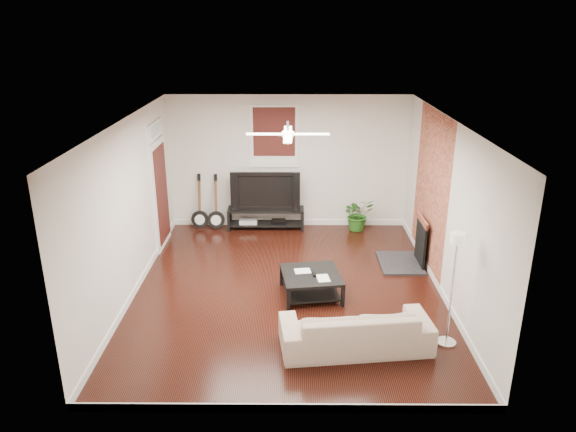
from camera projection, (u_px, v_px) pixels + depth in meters
room at (288, 210)px, 8.48m from camera, size 5.01×6.01×2.81m
brick_accent at (431, 191)px, 9.40m from camera, size 0.02×2.20×2.80m
fireplace at (410, 241)px, 9.73m from camera, size 0.80×1.10×0.92m
window_back at (274, 137)px, 11.08m from camera, size 1.00×0.06×1.30m
door_left at (160, 184)px, 10.33m from camera, size 0.08×1.00×2.50m
tv_stand at (266, 218)px, 11.50m from camera, size 1.61×0.43×0.45m
tv at (266, 189)px, 11.30m from camera, size 1.44×0.19×0.83m
coffee_table at (311, 284)px, 8.71m from camera, size 1.03×1.03×0.38m
sofa at (356, 328)px, 7.28m from camera, size 2.10×1.02×0.59m
floor_lamp at (452, 290)px, 7.18m from camera, size 0.30×0.30×1.65m
potted_plant at (358, 214)px, 11.37m from camera, size 0.79×0.74×0.71m
guitar_left at (199, 202)px, 11.35m from camera, size 0.38×0.28×1.19m
guitar_right at (215, 203)px, 11.32m from camera, size 0.38×0.28×1.19m
ceiling_fan at (288, 134)px, 8.07m from camera, size 1.24×1.24×0.32m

